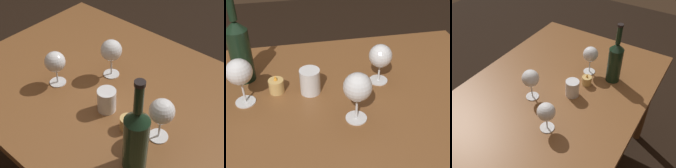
# 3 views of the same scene
# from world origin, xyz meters

# --- Properties ---
(dining_table) EXTENTS (1.30, 0.90, 0.74)m
(dining_table) POSITION_xyz_m (0.00, 0.00, 0.65)
(dining_table) COLOR brown
(dining_table) RESTS_ON ground
(wine_glass_left) EXTENTS (0.09, 0.09, 0.16)m
(wine_glass_left) POSITION_xyz_m (0.09, -0.07, 0.86)
(wine_glass_left) COLOR white
(wine_glass_left) RESTS_ON dining_table
(wine_glass_right) EXTENTS (0.08, 0.08, 0.14)m
(wine_glass_right) POSITION_xyz_m (0.21, 0.11, 0.84)
(wine_glass_right) COLOR white
(wine_glass_right) RESTS_ON dining_table
(wine_glass_centre) EXTENTS (0.08, 0.08, 0.16)m
(wine_glass_centre) POSITION_xyz_m (-0.25, 0.08, 0.86)
(wine_glass_centre) COLOR white
(wine_glass_centre) RESTS_ON dining_table
(wine_bottle) EXTENTS (0.08, 0.08, 0.33)m
(wine_bottle) POSITION_xyz_m (-0.26, 0.22, 0.86)
(wine_bottle) COLOR black
(wine_bottle) RESTS_ON dining_table
(water_tumbler) EXTENTS (0.07, 0.07, 0.09)m
(water_tumbler) POSITION_xyz_m (-0.03, 0.10, 0.78)
(water_tumbler) COLOR white
(water_tumbler) RESTS_ON dining_table
(votive_candle) EXTENTS (0.05, 0.05, 0.07)m
(votive_candle) POSITION_xyz_m (-0.15, 0.12, 0.76)
(votive_candle) COLOR #DBB266
(votive_candle) RESTS_ON dining_table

